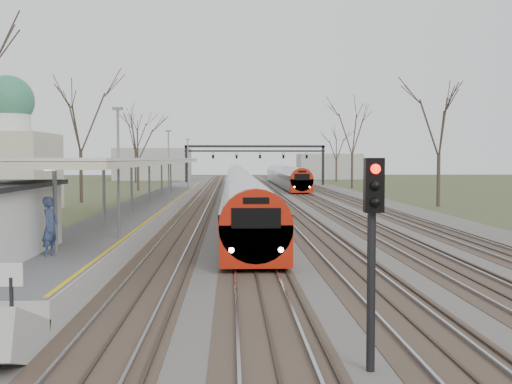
% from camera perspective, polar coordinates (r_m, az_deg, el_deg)
% --- Properties ---
extents(track_bed, '(24.00, 160.00, 0.22)m').
position_cam_1_polar(track_bed, '(66.13, 0.89, -0.49)').
color(track_bed, '#474442').
rests_on(track_bed, ground).
extents(platform, '(3.50, 69.00, 1.00)m').
position_cam_1_polar(platform, '(48.87, -8.93, -1.25)').
color(platform, '#9E9B93').
rests_on(platform, ground).
extents(canopy, '(4.10, 50.00, 3.11)m').
position_cam_1_polar(canopy, '(44.26, -9.65, 2.75)').
color(canopy, slate).
rests_on(canopy, platform).
extents(signal_gantry, '(21.00, 0.59, 6.08)m').
position_cam_1_polar(signal_gantry, '(95.97, -0.07, 3.49)').
color(signal_gantry, black).
rests_on(signal_gantry, ground).
extents(tree_west_far, '(5.50, 5.50, 11.33)m').
position_cam_1_polar(tree_west_far, '(60.60, -15.36, 6.61)').
color(tree_west_far, '#2D231C').
rests_on(tree_west_far, ground).
extents(tree_east_far, '(5.00, 5.00, 10.30)m').
position_cam_1_polar(tree_east_far, '(55.78, 15.98, 6.17)').
color(tree_east_far, '#2D231C').
rests_on(tree_east_far, ground).
extents(train_near, '(2.62, 90.21, 3.05)m').
position_cam_1_polar(train_near, '(66.77, -1.51, 0.76)').
color(train_near, '#B1B3BC').
rests_on(train_near, ground).
extents(train_far, '(2.62, 45.21, 3.05)m').
position_cam_1_polar(train_far, '(93.17, 2.59, 1.39)').
color(train_far, '#B1B3BC').
rests_on(train_far, ground).
extents(passenger, '(0.56, 0.76, 1.90)m').
position_cam_1_polar(passenger, '(21.11, -17.82, -2.97)').
color(passenger, navy).
rests_on(passenger, platform).
extents(signal_post, '(0.35, 0.45, 4.10)m').
position_cam_1_polar(signal_post, '(12.04, 10.31, -3.55)').
color(signal_post, black).
rests_on(signal_post, ground).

